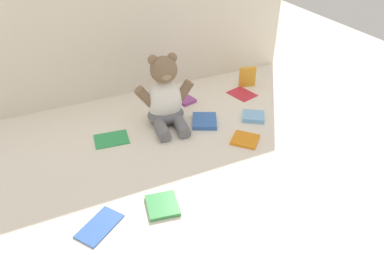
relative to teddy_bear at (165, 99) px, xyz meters
The scene contains 12 objects.
ground_plane 0.17m from the teddy_bear, 79.77° to the right, with size 3.20×3.20×0.00m, color silver.
backdrop_drape 0.41m from the teddy_bear, 86.02° to the left, with size 1.48×0.03×0.71m, color beige.
teddy_bear is the anchor object (origin of this frame).
book_case_0 0.27m from the teddy_bear, behind, with size 0.10×0.13×0.01m, color green.
book_case_1 0.44m from the teddy_bear, ahead, with size 0.10×0.12×0.01m, color red.
book_case_2 0.51m from the teddy_bear, 15.88° to the left, with size 0.08×0.02×0.10m, color orange.
book_case_3 0.39m from the teddy_bear, 20.95° to the right, with size 0.08×0.09×0.02m, color #75B1E4.
book_case_4 0.50m from the teddy_bear, 112.77° to the right, with size 0.10×0.11×0.01m, color #3E974D.
book_case_5 0.23m from the teddy_bear, 47.87° to the left, with size 0.07×0.13×0.01m, color #94408F.
book_case_6 0.36m from the teddy_bear, 48.53° to the right, with size 0.10×0.09×0.01m, color orange.
book_case_7 0.19m from the teddy_bear, 28.35° to the right, with size 0.10×0.12×0.02m, color #3464B5.
book_case_8 0.60m from the teddy_bear, 130.69° to the right, with size 0.08×0.14×0.01m, color #3660B4.
Camera 1 is at (-0.47, -1.10, 0.84)m, focal length 34.05 mm.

